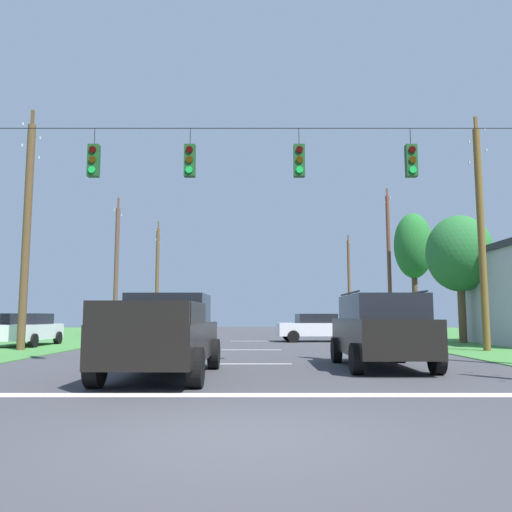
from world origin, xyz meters
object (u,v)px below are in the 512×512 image
overhead_signal_span (250,219)px  distant_car_oncoming (172,333)px  suv_black (382,329)px  utility_pole_mid_right (482,231)px  pickup_truck (166,335)px  distant_car_crossing_white (29,329)px  tree_roadside_far_right (461,254)px  utility_pole_near_left (350,283)px  utility_pole_distant_right (118,269)px  utility_pole_distant_left (158,277)px  distant_car_far_parked (317,327)px  utility_pole_far_left (28,230)px  tree_roadside_right (415,247)px  utility_pole_far_right (390,263)px

overhead_signal_span → distant_car_oncoming: (-2.87, 4.23, -3.39)m
suv_black → utility_pole_mid_right: bearing=48.4°
pickup_truck → distant_car_crossing_white: pickup_truck is taller
distant_car_oncoming → utility_pole_mid_right: utility_pole_mid_right is taller
pickup_truck → tree_roadside_far_right: (12.83, 14.48, 3.67)m
overhead_signal_span → suv_black: overhead_signal_span is taller
pickup_truck → utility_pole_near_left: (11.03, 36.67, 3.50)m
pickup_truck → distant_car_crossing_white: (-8.51, 11.94, -0.18)m
overhead_signal_span → tree_roadside_far_right: (10.88, 12.22, 0.46)m
utility_pole_mid_right → utility_pole_distant_right: bearing=143.4°
pickup_truck → tree_roadside_far_right: size_ratio=0.81×
utility_pole_distant_right → utility_pole_distant_left: 13.93m
overhead_signal_span → suv_black: size_ratio=3.55×
distant_car_far_parked → utility_pole_distant_left: (-12.68, 19.94, 4.27)m
utility_pole_far_left → utility_pole_distant_left: (0.25, 27.28, 0.06)m
utility_pole_mid_right → tree_roadside_far_right: size_ratio=1.46×
tree_roadside_far_right → distant_car_far_parked: bearing=166.0°
utility_pole_distant_left → utility_pole_near_left: bearing=1.3°
utility_pole_mid_right → distant_car_oncoming: bearing=-170.7°
utility_pole_near_left → utility_pole_distant_right: bearing=-142.0°
distant_car_crossing_white → distant_car_oncoming: (7.59, -5.45, 0.00)m
distant_car_crossing_white → utility_pole_distant_left: (1.31, 24.33, 4.27)m
utility_pole_far_left → distant_car_oncoming: bearing=-20.9°
distant_car_oncoming → tree_roadside_right: tree_roadside_right is taller
distant_car_oncoming → utility_pole_far_right: 21.22m
tree_roadside_right → utility_pole_mid_right: bearing=-95.3°
utility_pole_distant_right → tree_roadside_right: 19.93m
utility_pole_near_left → tree_roadside_right: size_ratio=1.12×
suv_black → utility_pole_distant_left: 36.81m
tree_roadside_far_right → utility_pole_far_left: bearing=-164.8°
tree_roadside_right → utility_pole_far_right: bearing=122.7°
utility_pole_mid_right → utility_pole_far_right: 14.73m
overhead_signal_span → tree_roadside_far_right: overhead_signal_span is taller
tree_roadside_far_right → pickup_truck: bearing=-131.5°
suv_black → utility_pole_mid_right: utility_pole_mid_right is taller
overhead_signal_span → tree_roadside_right: size_ratio=2.09×
utility_pole_mid_right → utility_pole_near_left: bearing=90.7°
suv_black → utility_pole_distant_right: size_ratio=0.51×
utility_pole_far_left → tree_roadside_far_right: size_ratio=1.53×
distant_car_crossing_white → utility_pole_distant_right: size_ratio=0.45×
utility_pole_far_right → utility_pole_far_left: (-18.86, -14.24, -0.06)m
suv_black → distant_car_oncoming: 7.92m
utility_pole_distant_right → utility_pole_far_left: bearing=-90.7°
suv_black → utility_pole_far_left: size_ratio=0.47×
utility_pole_mid_right → overhead_signal_span: bearing=-146.5°
overhead_signal_span → utility_pole_distant_right: utility_pole_distant_right is taller
distant_car_oncoming → tree_roadside_far_right: size_ratio=0.65×
distant_car_far_parked → distant_car_crossing_white: bearing=-162.6°
utility_pole_far_right → tree_roadside_right: size_ratio=1.26×
utility_pole_mid_right → utility_pole_far_right: bearing=89.9°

